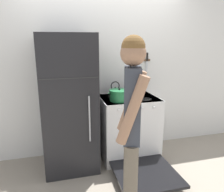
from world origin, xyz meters
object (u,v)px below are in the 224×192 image
object	(u,v)px
refrigerator	(69,104)
dutch_oven_pot	(119,95)
person	(131,126)
utensil_jar	(139,90)
tea_kettle	(115,92)
stove_range	(129,128)

from	to	relation	value
refrigerator	dutch_oven_pot	world-z (taller)	refrigerator
person	utensil_jar	bearing A→B (deg)	-5.88
tea_kettle	person	bearing A→B (deg)	-99.78
tea_kettle	utensil_jar	distance (m)	0.37
tea_kettle	refrigerator	bearing A→B (deg)	-166.70
utensil_jar	person	size ratio (longest dim) A/B	0.14
refrigerator	person	size ratio (longest dim) A/B	1.02
stove_range	utensil_jar	bearing A→B (deg)	40.22
dutch_oven_pot	utensil_jar	bearing A→B (deg)	33.84
utensil_jar	person	bearing A→B (deg)	-114.11
tea_kettle	person	size ratio (longest dim) A/B	0.13
refrigerator	tea_kettle	size ratio (longest dim) A/B	8.06
utensil_jar	dutch_oven_pot	bearing A→B (deg)	-146.16
tea_kettle	person	xyz separation A→B (m)	(-0.23, -1.35, 0.02)
refrigerator	person	distance (m)	1.28
utensil_jar	person	xyz separation A→B (m)	(-0.61, -1.36, 0.02)
tea_kettle	dutch_oven_pot	bearing A→B (deg)	-93.23
dutch_oven_pot	utensil_jar	xyz separation A→B (m)	(0.39, 0.26, -0.01)
stove_range	tea_kettle	bearing A→B (deg)	135.67
stove_range	utensil_jar	distance (m)	0.60
dutch_oven_pot	person	bearing A→B (deg)	-101.27
utensil_jar	stove_range	bearing A→B (deg)	-139.78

